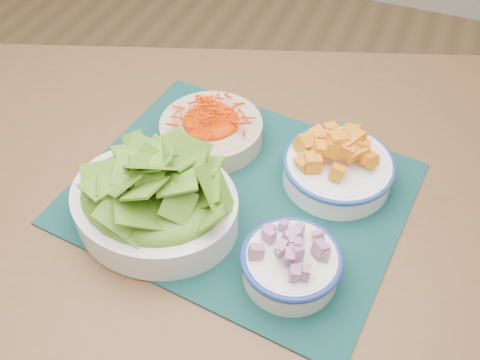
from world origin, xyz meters
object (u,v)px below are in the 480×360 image
at_px(squash_bowl, 339,163).
at_px(carrot_bowl, 211,127).
at_px(placemat, 240,193).
at_px(onion_bowl, 291,260).
at_px(table, 195,220).
at_px(lettuce_bowl, 153,195).

bearing_deg(squash_bowl, carrot_bowl, 176.71).
relative_size(placemat, onion_bowl, 3.10).
bearing_deg(table, squash_bowl, 6.08).
distance_m(carrot_bowl, squash_bowl, 0.25).
relative_size(squash_bowl, lettuce_bowl, 0.78).
bearing_deg(onion_bowl, squash_bowl, 86.47).
xyz_separation_m(lettuce_bowl, onion_bowl, (0.24, -0.02, -0.02)).
distance_m(table, onion_bowl, 0.28).
distance_m(carrot_bowl, onion_bowl, 0.33).
distance_m(placemat, lettuce_bowl, 0.16).
bearing_deg(carrot_bowl, table, -82.32).
xyz_separation_m(carrot_bowl, onion_bowl, (0.23, -0.23, 0.01)).
height_order(placemat, squash_bowl, squash_bowl).
distance_m(squash_bowl, lettuce_bowl, 0.32).
xyz_separation_m(squash_bowl, onion_bowl, (-0.01, -0.22, -0.00)).
bearing_deg(lettuce_bowl, onion_bowl, -2.00).
height_order(table, carrot_bowl, carrot_bowl).
distance_m(table, carrot_bowl, 0.18).
bearing_deg(onion_bowl, placemat, 135.78).
relative_size(lettuce_bowl, onion_bowl, 1.65).
bearing_deg(placemat, onion_bowl, -38.08).
distance_m(table, squash_bowl, 0.29).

